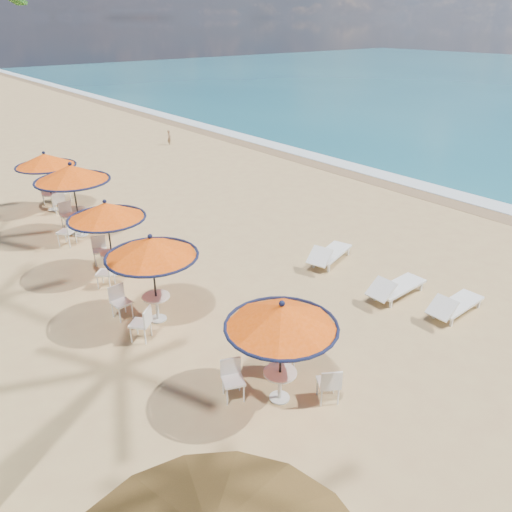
{
  "coord_description": "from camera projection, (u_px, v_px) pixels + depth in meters",
  "views": [
    {
      "loc": [
        -10.19,
        -5.93,
        6.86
      ],
      "look_at": [
        -2.73,
        3.25,
        1.2
      ],
      "focal_mm": 35.0,
      "sensor_mm": 36.0,
      "label": 1
    }
  ],
  "objects": [
    {
      "name": "ground",
      "position": [
        417.0,
        311.0,
        12.91
      ],
      "size": [
        160.0,
        160.0,
        0.0
      ],
      "primitive_type": "plane",
      "color": "tan",
      "rests_on": "ground"
    },
    {
      "name": "foam_strip",
      "position": [
        356.0,
        168.0,
        25.2
      ],
      "size": [
        1.2,
        140.0,
        0.04
      ],
      "primitive_type": "cube",
      "color": "white",
      "rests_on": "ground"
    },
    {
      "name": "wetsand_band",
      "position": [
        344.0,
        171.0,
        24.69
      ],
      "size": [
        1.4,
        140.0,
        0.02
      ],
      "primitive_type": "cube",
      "color": "olive",
      "rests_on": "ground"
    },
    {
      "name": "station_0",
      "position": [
        282.0,
        328.0,
        9.28
      ],
      "size": [
        2.16,
        2.16,
        2.25
      ],
      "color": "black",
      "rests_on": "ground"
    },
    {
      "name": "station_1",
      "position": [
        149.0,
        256.0,
        11.76
      ],
      "size": [
        2.24,
        2.24,
        2.33
      ],
      "color": "black",
      "rests_on": "ground"
    },
    {
      "name": "station_2",
      "position": [
        106.0,
        218.0,
        14.07
      ],
      "size": [
        2.21,
        2.25,
        2.31
      ],
      "color": "black",
      "rests_on": "ground"
    },
    {
      "name": "station_3",
      "position": [
        71.0,
        182.0,
        16.63
      ],
      "size": [
        2.49,
        2.49,
        2.6
      ],
      "color": "black",
      "rests_on": "ground"
    },
    {
      "name": "station_4",
      "position": [
        47.0,
        167.0,
        19.05
      ],
      "size": [
        2.25,
        2.27,
        2.34
      ],
      "color": "black",
      "rests_on": "ground"
    },
    {
      "name": "lounger_near",
      "position": [
        454.0,
        305.0,
        12.58
      ],
      "size": [
        1.89,
        0.63,
        0.67
      ],
      "rotation": [
        0.0,
        0.0,
        0.02
      ],
      "color": "white",
      "rests_on": "ground"
    },
    {
      "name": "lounger_mid",
      "position": [
        395.0,
        287.0,
        13.38
      ],
      "size": [
        1.98,
        0.65,
        0.7
      ],
      "rotation": [
        0.0,
        0.0,
        0.02
      ],
      "color": "white",
      "rests_on": "ground"
    },
    {
      "name": "lounger_far",
      "position": [
        329.0,
        254.0,
        15.27
      ],
      "size": [
        2.09,
        1.19,
        0.71
      ],
      "rotation": [
        0.0,
        0.0,
        0.31
      ],
      "color": "white",
      "rests_on": "ground"
    },
    {
      "name": "person",
      "position": [
        169.0,
        137.0,
        29.7
      ],
      "size": [
        0.33,
        0.39,
        0.91
      ],
      "primitive_type": "imported",
      "rotation": [
        0.0,
        0.0,
        1.16
      ],
      "color": "#846043",
      "rests_on": "ground"
    }
  ]
}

